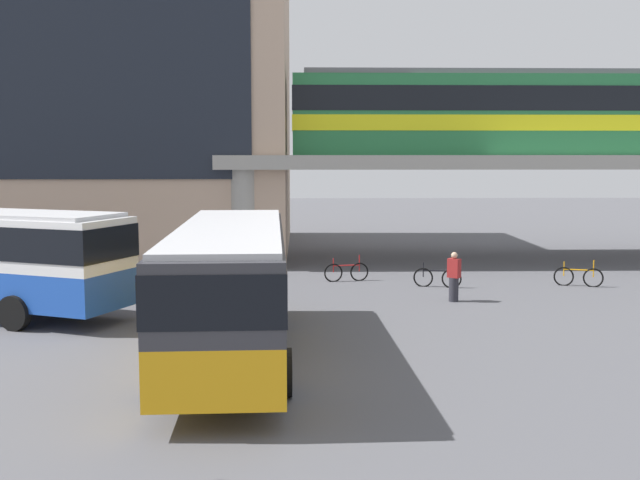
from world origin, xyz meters
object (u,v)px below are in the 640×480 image
Objects in this scene: train at (569,112)px; bicycle_black at (437,278)px; bus_main at (231,277)px; bicycle_red at (346,272)px; bicycle_orange at (578,277)px; station_building at (15,110)px; pedestrian_by_bike_rack at (454,278)px.

train is 14.77× the size of bicycle_black.
bus_main is 11.83m from bicycle_red.
bicycle_orange is 5.32m from bicycle_black.
bus_main is 6.50× the size of bicycle_orange.
train is (27.11, -4.68, -0.34)m from station_building.
station_building is 28.67m from bicycle_orange.
station_building is 20.79m from bicycle_red.
pedestrian_by_bike_rack is (-7.34, -10.32, -6.07)m from train.
station_building is at bearing 170.21° from train.
bicycle_red is (-8.62, 1.40, 0.00)m from bicycle_orange.
train reaches higher than pedestrian_by_bike_rack.
train is at bearing -9.79° from station_building.
bus_main is 6.30× the size of bicycle_red.
bicycle_orange is (12.10, 9.79, -1.63)m from bus_main.
bicycle_black is at bearing -179.32° from bicycle_orange.
train is 22.87m from bus_main.
bicycle_red is at bearing 170.75° from bicycle_orange.
bus_main is 15.65m from bicycle_orange.
bicycle_red is 1.02× the size of bicycle_black.
bicycle_orange is at bearing 38.97° from bus_main.
train is at bearing 54.60° from pedestrian_by_bike_rack.
bicycle_black is (19.72, -12.24, -6.83)m from station_building.
bus_main is 9.83m from pedestrian_by_bike_rack.
train is at bearing 74.58° from bicycle_orange.
train is 13.91m from bicycle_red.
bicycle_orange is 0.98× the size of bicycle_black.
station_building is 16.12× the size of bicycle_black.
bicycle_red is 1.05× the size of pedestrian_by_bike_rack.
bicycle_red is at bearing 156.03° from bicycle_black.
bicycle_black is 2.80m from pedestrian_by_bike_rack.
train reaches higher than bicycle_orange.
bus_main is at bearing -134.46° from pedestrian_by_bike_rack.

